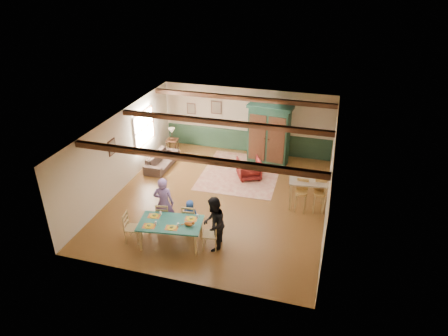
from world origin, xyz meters
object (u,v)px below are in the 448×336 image
(dining_chair_end_right, at_px, (210,234))
(person_woman, at_px, (214,224))
(dining_chair_far_left, at_px, (164,215))
(armchair, at_px, (249,168))
(table_lamp, at_px, (172,134))
(bar_stool_right, at_px, (319,197))
(person_child, at_px, (190,215))
(bar_stool_left, at_px, (301,196))
(dining_chair_end_left, at_px, (133,227))
(cat, at_px, (188,224))
(person_man, at_px, (164,203))
(armoire, at_px, (269,135))
(dining_table, at_px, (171,233))
(counter_table, at_px, (307,194))
(sofa, at_px, (162,160))
(dining_chair_far_right, at_px, (190,217))
(end_table, at_px, (173,146))

(dining_chair_end_right, xyz_separation_m, person_woman, (0.10, 0.01, 0.34))
(dining_chair_far_left, distance_m, armchair, 4.15)
(table_lamp, bearing_deg, bar_stool_right, -25.19)
(person_child, xyz_separation_m, bar_stool_left, (3.04, 1.88, 0.06))
(dining_chair_end_left, xyz_separation_m, person_woman, (2.30, 0.34, 0.34))
(cat, relative_size, bar_stool_right, 0.32)
(person_man, xyz_separation_m, bar_stool_left, (3.81, 1.99, -0.29))
(person_woman, xyz_separation_m, bar_stool_left, (2.11, 2.53, -0.26))
(armoire, bearing_deg, cat, -94.71)
(cat, bearing_deg, dining_table, 169.70)
(table_lamp, relative_size, counter_table, 0.43)
(person_child, distance_m, armoire, 5.22)
(person_child, xyz_separation_m, armoire, (1.42, 4.98, 0.71))
(person_woman, bearing_deg, person_man, -115.87)
(armoire, bearing_deg, person_woman, -88.53)
(bar_stool_right, bearing_deg, dining_table, -147.67)
(dining_chair_far_left, bearing_deg, sofa, -73.55)
(person_child, height_order, table_lamp, table_lamp)
(dining_chair_far_left, bearing_deg, cat, 139.20)
(table_lamp, distance_m, counter_table, 6.44)
(dining_chair_far_left, bearing_deg, dining_table, 119.05)
(person_woman, height_order, cat, person_woman)
(dining_chair_far_right, bearing_deg, bar_stool_left, -155.57)
(cat, distance_m, bar_stool_right, 4.38)
(dining_table, xyz_separation_m, sofa, (-2.22, 4.36, -0.09))
(dining_chair_far_right, xyz_separation_m, table_lamp, (-2.62, 4.99, 0.34))
(dining_table, distance_m, dining_chair_far_right, 0.81)
(bar_stool_left, bearing_deg, dining_chair_end_left, -145.49)
(armoire, bearing_deg, end_table, -172.66)
(dining_table, relative_size, dining_chair_far_left, 1.89)
(dining_chair_end_right, distance_m, armchair, 4.25)
(person_man, height_order, counter_table, person_man)
(dining_chair_far_right, relative_size, person_woman, 0.58)
(dining_chair_far_right, distance_m, person_man, 0.87)
(dining_chair_far_left, relative_size, bar_stool_left, 0.85)
(dining_chair_end_left, xyz_separation_m, armoire, (2.79, 5.97, 0.73))
(person_child, bearing_deg, armchair, -113.55)
(person_child, relative_size, table_lamp, 1.93)
(dining_chair_far_left, bearing_deg, table_lamp, -78.48)
(person_woman, height_order, bar_stool_right, person_woman)
(dining_chair_far_right, distance_m, end_table, 5.64)
(bar_stool_left, bearing_deg, person_child, -146.78)
(dining_table, height_order, dining_chair_far_right, dining_chair_far_right)
(bar_stool_right, bearing_deg, end_table, 151.17)
(dining_chair_far_right, relative_size, end_table, 1.67)
(dining_chair_end_left, bearing_deg, person_man, -43.15)
(bar_stool_left, bearing_deg, armoire, 119.12)
(dining_chair_end_left, height_order, table_lamp, table_lamp)
(armchair, bearing_deg, table_lamp, -46.16)
(person_woman, relative_size, bar_stool_left, 1.47)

